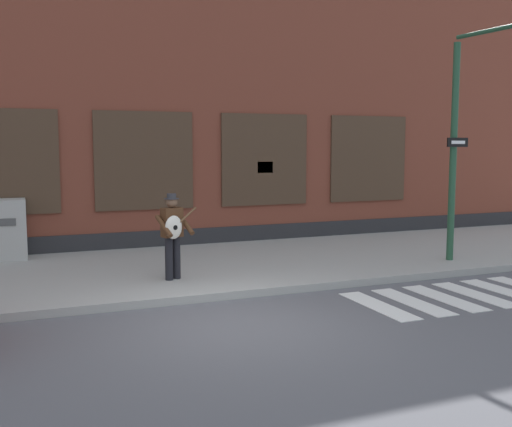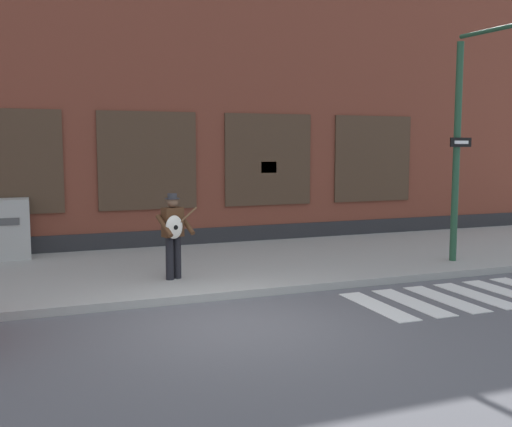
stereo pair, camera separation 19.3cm
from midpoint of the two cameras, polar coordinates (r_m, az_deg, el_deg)
ground_plane at (r=9.13m, az=-1.59°, el=-10.50°), size 160.00×160.00×0.00m
sidewalk at (r=12.81m, az=-7.49°, el=-5.28°), size 28.00×5.17×0.14m
building_backdrop at (r=17.14m, az=-11.37°, el=12.60°), size 28.00×4.06×9.09m
crosswalk at (r=11.74m, az=21.94°, el=-7.10°), size 5.20×1.90×0.01m
busker at (r=11.37m, az=-7.39°, el=-1.66°), size 0.78×0.67×1.63m
traffic_light at (r=13.14m, az=22.29°, el=9.83°), size 0.70×2.62×4.92m
utility_box at (r=14.47m, az=-22.46°, el=-1.38°), size 1.07×0.70×1.35m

